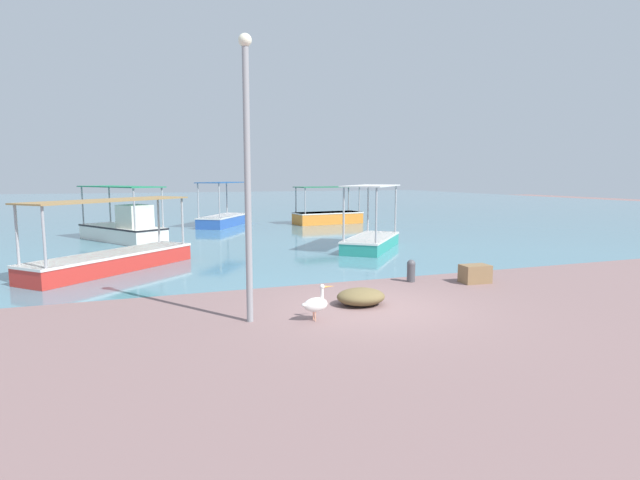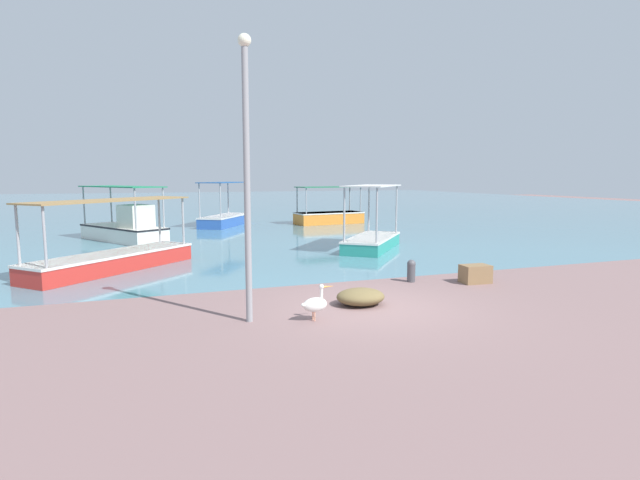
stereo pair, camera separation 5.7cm
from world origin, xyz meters
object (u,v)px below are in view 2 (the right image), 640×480
Objects in this scene: fishing_boat_near_left at (372,238)px; cargo_crate at (475,274)px; net_pile at (361,297)px; fishing_boat_center at (113,256)px; lamp_post at (247,165)px; mooring_bollard at (411,270)px; fishing_boat_near_right at (126,227)px; fishing_boat_far_left at (225,217)px; fishing_boat_outer at (329,216)px; pelican at (315,304)px.

cargo_crate is at bearing -91.06° from fishing_boat_near_left.
fishing_boat_near_left is at bearing 62.56° from net_pile.
fishing_boat_center is 9.13m from net_pile.
fishing_boat_center is 6.49× the size of cargo_crate.
mooring_bollard is at bearing 24.06° from lamp_post.
fishing_boat_far_left is (5.81, 6.12, -0.15)m from fishing_boat_near_right.
lamp_post reaches higher than fishing_boat_near_right.
fishing_boat_outer is at bearing -7.97° from fishing_boat_far_left.
fishing_boat_center is 4.49× the size of net_pile.
fishing_boat_far_left is 22.02m from lamp_post.
fishing_boat_outer is at bearing 22.31° from fishing_boat_near_right.
pelican is at bearing -111.65° from fishing_boat_outer.
fishing_boat_near_right is 8.44m from fishing_boat_far_left.
pelican is 0.96× the size of cargo_crate.
fishing_boat_near_left reaches higher than mooring_bollard.
net_pile is at bearing -49.42° from fishing_boat_center.
fishing_boat_outer reaches higher than net_pile.
mooring_bollard is at bearing -30.34° from fishing_boat_center.
fishing_boat_near_right reaches higher than fishing_boat_center.
fishing_boat_outer is 0.92× the size of fishing_boat_far_left.
mooring_bollard is 0.80× the size of cargo_crate.
fishing_boat_center is (-6.03, -14.24, -0.04)m from fishing_boat_far_left.
cargo_crate is (7.15, 1.66, -3.11)m from lamp_post.
fishing_boat_far_left is at bearing 97.32° from mooring_bollard.
fishing_boat_near_left is (-2.46, -11.71, -0.04)m from fishing_boat_outer.
lamp_post reaches higher than fishing_boat_near_left.
fishing_boat_outer is 0.87× the size of fishing_boat_center.
lamp_post is 7.21× the size of cargo_crate.
net_pile is at bearing 30.76° from pelican.
fishing_boat_far_left is 20.41m from cargo_crate.
lamp_post is (-9.75, -20.68, 2.84)m from fishing_boat_outer.
lamp_post is (-7.29, -8.97, 2.88)m from fishing_boat_near_left.
fishing_boat_near_left is at bearing 50.91° from lamp_post.
fishing_boat_near_left is 11.11m from pelican.
fishing_boat_outer reaches higher than pelican.
net_pile is at bearing 9.14° from lamp_post.
fishing_boat_near_right is at bearing 104.84° from pelican.
mooring_bollard is (4.05, 2.85, -0.02)m from pelican.
fishing_boat_near_left reaches higher than pelican.
mooring_bollard is at bearing -103.33° from fishing_boat_outer.
fishing_boat_near_right is 6.46× the size of cargo_crate.
fishing_boat_near_right reaches higher than pelican.
fishing_boat_near_right is 8.04× the size of mooring_bollard.
fishing_boat_near_right is 1.00× the size of fishing_boat_center.
net_pile is (-2.56, -1.96, -0.15)m from mooring_bollard.
pelican is 4.96m from mooring_bollard.
pelican reaches higher than cargo_crate.
mooring_bollard is (-4.33, -18.26, -0.18)m from fishing_boat_outer.
fishing_boat_near_right is at bearing 147.21° from fishing_boat_near_left.
fishing_boat_near_right reaches higher than net_pile.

